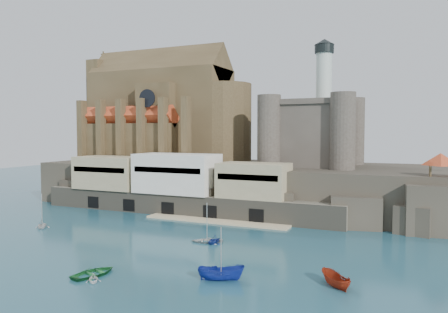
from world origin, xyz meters
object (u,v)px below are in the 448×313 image
church (166,116)px  boat_1 (93,282)px  pavilion (441,161)px  castle_keep (313,130)px  boat_2 (221,280)px

church → boat_1: size_ratio=18.16×
pavilion → boat_1: 60.85m
pavilion → castle_keep: bearing=149.8°
boat_1 → boat_2: boat_2 is taller
church → castle_keep: bearing=-1.1°
boat_1 → church: bearing=73.6°
church → castle_keep: church is taller
church → boat_2: bearing=-52.9°
boat_2 → church: bearing=14.6°
church → pavilion: 68.65m
church → boat_1: 70.66m
pavilion → boat_2: bearing=-122.8°
castle_keep → pavilion: size_ratio=4.58×
church → boat_2: church is taller
boat_1 → boat_2: size_ratio=0.46×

